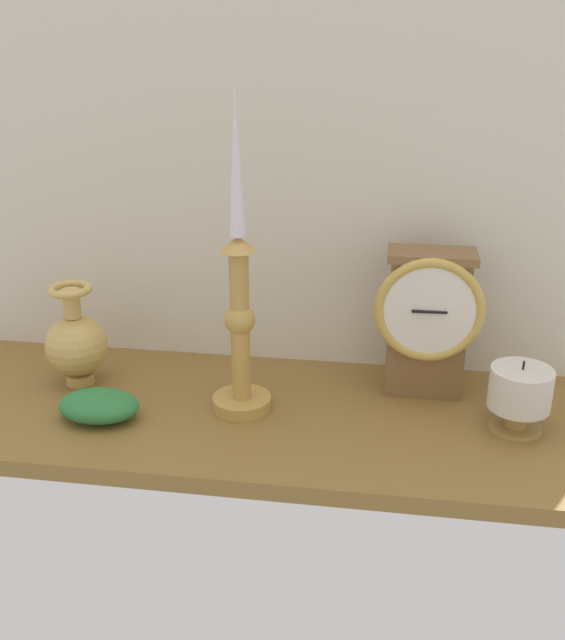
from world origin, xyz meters
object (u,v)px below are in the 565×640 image
object	(u,v)px
candlestick_tall_left	(241,309)
brass_vase_bulbous	(76,342)
pillar_candle_front	(520,394)
mantel_clock	(427,320)

from	to	relation	value
candlestick_tall_left	brass_vase_bulbous	bearing A→B (deg)	171.50
candlestick_tall_left	brass_vase_bulbous	distance (cm)	27.93
brass_vase_bulbous	pillar_candle_front	bearing A→B (deg)	-3.72
pillar_candle_front	mantel_clock	bearing A→B (deg)	143.96
mantel_clock	candlestick_tall_left	distance (cm)	27.24
mantel_clock	candlestick_tall_left	world-z (taller)	candlestick_tall_left
candlestick_tall_left	mantel_clock	bearing A→B (deg)	18.84
mantel_clock	candlestick_tall_left	bearing A→B (deg)	-161.16
mantel_clock	brass_vase_bulbous	size ratio (longest dim) A/B	1.38
mantel_clock	brass_vase_bulbous	distance (cm)	52.36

